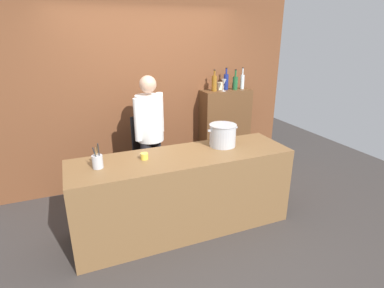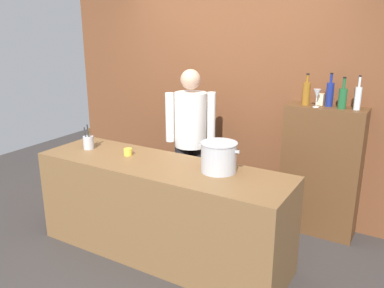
% 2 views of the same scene
% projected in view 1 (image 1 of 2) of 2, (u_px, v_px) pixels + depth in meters
% --- Properties ---
extents(ground_plane, '(8.00, 8.00, 0.00)m').
position_uv_depth(ground_plane, '(184.00, 226.00, 3.56)').
color(ground_plane, '#383330').
extents(brick_back_panel, '(4.40, 0.10, 3.00)m').
position_uv_depth(brick_back_panel, '(147.00, 81.00, 4.26)').
color(brick_back_panel, brown).
rests_on(brick_back_panel, ground_plane).
extents(prep_counter, '(2.41, 0.70, 0.90)m').
position_uv_depth(prep_counter, '(183.00, 192.00, 3.41)').
color(prep_counter, brown).
rests_on(prep_counter, ground_plane).
extents(bar_cabinet, '(0.76, 0.32, 1.33)m').
position_uv_depth(bar_cabinet, '(224.00, 132.00, 4.78)').
color(bar_cabinet, brown).
rests_on(bar_cabinet, ground_plane).
extents(chef, '(0.46, 0.42, 1.66)m').
position_uv_depth(chef, '(150.00, 131.00, 3.86)').
color(chef, black).
rests_on(chef, ground_plane).
extents(stockpot_large, '(0.37, 0.31, 0.26)m').
position_uv_depth(stockpot_large, '(223.00, 135.00, 3.49)').
color(stockpot_large, '#B7BABF').
rests_on(stockpot_large, prep_counter).
extents(utensil_crock, '(0.10, 0.10, 0.26)m').
position_uv_depth(utensil_crock, '(97.00, 161.00, 2.92)').
color(utensil_crock, '#B7BABF').
rests_on(utensil_crock, prep_counter).
extents(butter_jar, '(0.08, 0.08, 0.07)m').
position_uv_depth(butter_jar, '(144.00, 156.00, 3.14)').
color(butter_jar, yellow).
rests_on(butter_jar, prep_counter).
extents(wine_bottle_cobalt, '(0.07, 0.07, 0.32)m').
position_uv_depth(wine_bottle_cobalt, '(226.00, 81.00, 4.54)').
color(wine_bottle_cobalt, navy).
rests_on(wine_bottle_cobalt, bar_cabinet).
extents(wine_bottle_amber, '(0.08, 0.08, 0.31)m').
position_uv_depth(wine_bottle_amber, '(214.00, 83.00, 4.42)').
color(wine_bottle_amber, '#8C5919').
rests_on(wine_bottle_amber, bar_cabinet).
extents(wine_bottle_green, '(0.08, 0.08, 0.30)m').
position_uv_depth(wine_bottle_green, '(235.00, 83.00, 4.54)').
color(wine_bottle_green, '#1E592D').
rests_on(wine_bottle_green, bar_cabinet).
extents(wine_bottle_clear, '(0.06, 0.06, 0.32)m').
position_uv_depth(wine_bottle_clear, '(242.00, 81.00, 4.60)').
color(wine_bottle_clear, silver).
rests_on(wine_bottle_clear, bar_cabinet).
extents(wine_glass_wide, '(0.07, 0.07, 0.18)m').
position_uv_depth(wine_glass_wide, '(224.00, 83.00, 4.41)').
color(wine_glass_wide, silver).
rests_on(wine_glass_wide, bar_cabinet).
extents(spice_tin_cream, '(0.07, 0.07, 0.11)m').
position_uv_depth(spice_tin_cream, '(219.00, 86.00, 4.55)').
color(spice_tin_cream, beige).
rests_on(spice_tin_cream, bar_cabinet).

